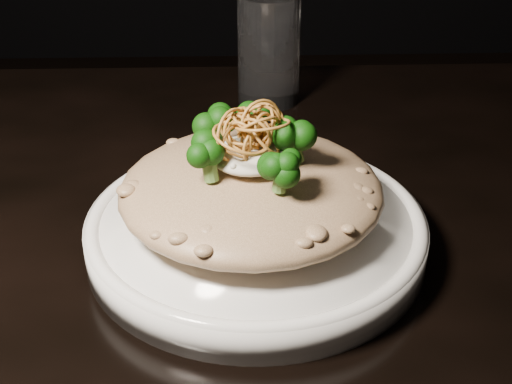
% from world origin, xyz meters
% --- Properties ---
extents(table, '(1.10, 0.80, 0.75)m').
position_xyz_m(table, '(0.00, 0.00, 0.67)').
color(table, black).
rests_on(table, ground).
extents(plate, '(0.29, 0.29, 0.03)m').
position_xyz_m(plate, '(0.03, -0.03, 0.76)').
color(plate, white).
rests_on(plate, table).
extents(risotto, '(0.22, 0.22, 0.05)m').
position_xyz_m(risotto, '(0.03, -0.02, 0.80)').
color(risotto, brown).
rests_on(risotto, plate).
extents(broccoli, '(0.12, 0.12, 0.04)m').
position_xyz_m(broccoli, '(0.03, -0.03, 0.85)').
color(broccoli, black).
rests_on(broccoli, risotto).
extents(cheese, '(0.06, 0.06, 0.02)m').
position_xyz_m(cheese, '(0.03, -0.03, 0.84)').
color(cheese, silver).
rests_on(cheese, risotto).
extents(shallots, '(0.06, 0.06, 0.04)m').
position_xyz_m(shallots, '(0.03, -0.03, 0.86)').
color(shallots, brown).
rests_on(shallots, cheese).
extents(drinking_glass, '(0.09, 0.09, 0.13)m').
position_xyz_m(drinking_glass, '(0.06, 0.28, 0.82)').
color(drinking_glass, silver).
rests_on(drinking_glass, table).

